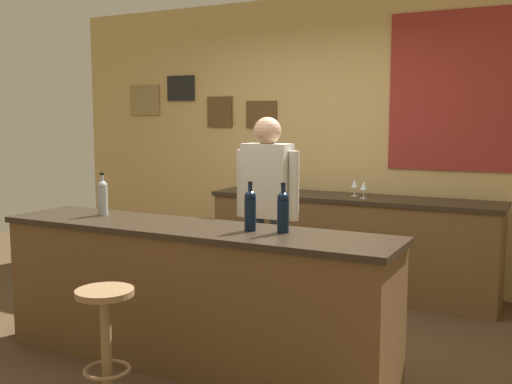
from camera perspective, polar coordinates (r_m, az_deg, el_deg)
ground_plane at (r=4.45m, az=-3.18°, el=-14.15°), size 10.00×10.00×0.00m
back_wall at (r=5.98m, az=6.92°, el=5.14°), size 6.00×0.09×2.80m
bar_counter at (r=3.98m, az=-6.20°, el=-9.74°), size 2.73×0.60×0.92m
side_counter at (r=5.62m, az=9.01°, el=-4.95°), size 2.67×0.56×0.90m
bartender at (r=4.57m, az=1.08°, el=-1.44°), size 0.52×0.21×1.62m
bar_stool at (r=3.47m, az=-14.13°, el=-12.48°), size 0.32×0.32×0.68m
wine_bottle_a at (r=4.40m, az=-14.42°, el=-0.40°), size 0.07×0.07×0.31m
wine_bottle_b at (r=3.67m, az=-0.56°, el=-1.62°), size 0.07×0.07×0.31m
wine_bottle_c at (r=3.61m, az=2.60°, el=-1.76°), size 0.07×0.07×0.31m
wine_glass_a at (r=6.04m, az=-0.63°, el=1.34°), size 0.07×0.07×0.16m
wine_glass_b at (r=5.56m, az=9.38°, el=0.75°), size 0.07×0.07×0.16m
wine_glass_c at (r=5.40m, az=10.24°, el=0.55°), size 0.07×0.07×0.16m
coffee_mug at (r=5.81m, az=2.08°, el=0.48°), size 0.12×0.08×0.09m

